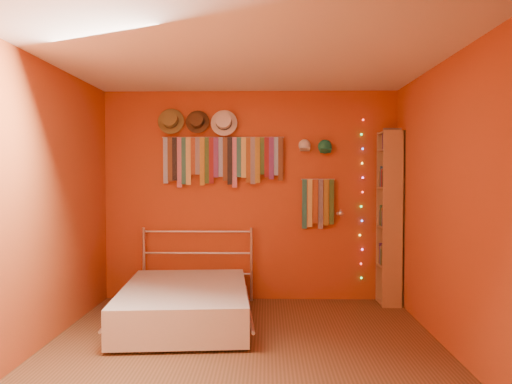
# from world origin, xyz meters

# --- Properties ---
(ground) EXTENTS (3.50, 3.50, 0.00)m
(ground) POSITION_xyz_m (0.00, 0.00, 0.00)
(ground) COLOR #52371C
(ground) RESTS_ON ground
(back_wall) EXTENTS (3.50, 0.02, 2.50)m
(back_wall) POSITION_xyz_m (0.00, 1.75, 1.25)
(back_wall) COLOR #9F3819
(back_wall) RESTS_ON ground
(right_wall) EXTENTS (0.02, 3.50, 2.50)m
(right_wall) POSITION_xyz_m (1.75, 0.00, 1.25)
(right_wall) COLOR #9F3819
(right_wall) RESTS_ON ground
(left_wall) EXTENTS (0.02, 3.50, 2.50)m
(left_wall) POSITION_xyz_m (-1.75, 0.00, 1.25)
(left_wall) COLOR #9F3819
(left_wall) RESTS_ON ground
(ceiling) EXTENTS (3.50, 3.50, 0.02)m
(ceiling) POSITION_xyz_m (0.00, 0.00, 2.50)
(ceiling) COLOR white
(ceiling) RESTS_ON back_wall
(tie_rack) EXTENTS (1.45, 0.03, 0.60)m
(tie_rack) POSITION_xyz_m (-0.33, 1.68, 1.70)
(tie_rack) COLOR silver
(tie_rack) RESTS_ON back_wall
(small_tie_rack) EXTENTS (0.40, 0.03, 0.59)m
(small_tie_rack) POSITION_xyz_m (0.81, 1.68, 1.18)
(small_tie_rack) COLOR silver
(small_tie_rack) RESTS_ON back_wall
(fedora_olive) EXTENTS (0.31, 0.17, 0.31)m
(fedora_olive) POSITION_xyz_m (-0.94, 1.65, 2.14)
(fedora_olive) COLOR olive
(fedora_olive) RESTS_ON back_wall
(fedora_brown) EXTENTS (0.28, 0.15, 0.28)m
(fedora_brown) POSITION_xyz_m (-0.62, 1.66, 2.14)
(fedora_brown) COLOR #442D18
(fedora_brown) RESTS_ON back_wall
(fedora_white) EXTENTS (0.31, 0.17, 0.31)m
(fedora_white) POSITION_xyz_m (-0.31, 1.65, 2.12)
(fedora_white) COLOR silver
(fedora_white) RESTS_ON back_wall
(cap_white) EXTENTS (0.16, 0.20, 0.16)m
(cap_white) POSITION_xyz_m (0.65, 1.70, 1.85)
(cap_white) COLOR silver
(cap_white) RESTS_ON back_wall
(cap_green) EXTENTS (0.17, 0.22, 0.17)m
(cap_green) POSITION_xyz_m (0.89, 1.70, 1.83)
(cap_green) COLOR #1A7854
(cap_green) RESTS_ON back_wall
(fairy_lights) EXTENTS (0.05, 0.02, 1.91)m
(fairy_lights) POSITION_xyz_m (1.33, 1.71, 1.21)
(fairy_lights) COLOR #FF3333
(fairy_lights) RESTS_ON back_wall
(reading_lamp) EXTENTS (0.07, 0.28, 0.08)m
(reading_lamp) POSITION_xyz_m (1.05, 1.53, 1.06)
(reading_lamp) COLOR silver
(reading_lamp) RESTS_ON back_wall
(bookshelf) EXTENTS (0.25, 0.34, 2.00)m
(bookshelf) POSITION_xyz_m (1.66, 1.53, 1.02)
(bookshelf) COLOR #AF7C4F
(bookshelf) RESTS_ON ground
(bed) EXTENTS (1.46, 1.86, 0.87)m
(bed) POSITION_xyz_m (-0.62, 0.73, 0.21)
(bed) COLOR silver
(bed) RESTS_ON ground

